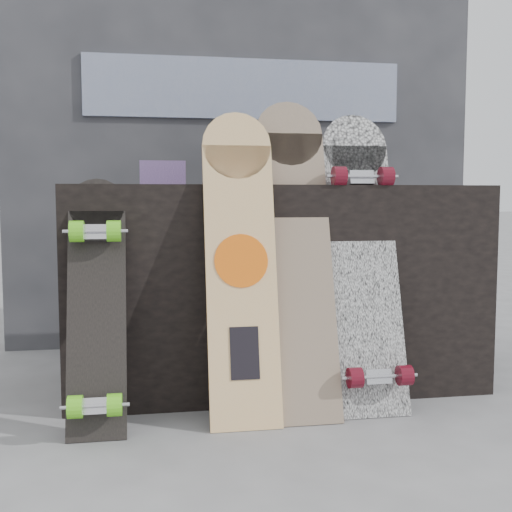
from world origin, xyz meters
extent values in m
plane|color=slate|center=(0.00, 0.00, 0.00)|extent=(60.00, 60.00, 0.00)
cube|color=black|center=(0.00, 0.50, 0.40)|extent=(1.60, 0.60, 0.80)
cube|color=#303034|center=(0.00, 1.35, 1.10)|extent=(2.40, 0.20, 2.20)
cube|color=#0D2051|center=(0.00, 1.24, 1.30)|extent=(1.60, 0.02, 0.30)
cube|color=#3D3267|center=(-0.44, 0.62, 0.85)|extent=(0.18, 0.12, 0.10)
cube|color=#3D3267|center=(0.29, 0.54, 0.86)|extent=(0.14, 0.14, 0.12)
cube|color=#D1B78C|center=(-0.03, 0.66, 0.83)|extent=(0.22, 0.10, 0.06)
cube|color=beige|center=(-0.19, 0.10, 0.47)|extent=(0.24, 0.24, 0.94)
cylinder|color=beige|center=(-0.19, 0.21, 0.93)|extent=(0.24, 0.07, 0.24)
cylinder|color=orange|center=(-0.19, 0.10, 0.54)|extent=(0.18, 0.05, 0.18)
cube|color=black|center=(-0.19, 0.03, 0.24)|extent=(0.10, 0.04, 0.17)
cube|color=beige|center=(0.01, 0.15, 0.49)|extent=(0.25, 0.32, 0.99)
cylinder|color=beige|center=(0.01, 0.30, 0.99)|extent=(0.25, 0.09, 0.24)
cube|color=white|center=(0.27, 0.17, 0.47)|extent=(0.25, 0.30, 0.95)
cylinder|color=white|center=(0.27, 0.31, 0.94)|extent=(0.25, 0.09, 0.24)
cube|color=silver|center=(0.27, 0.03, 0.14)|extent=(0.09, 0.04, 0.06)
cylinder|color=#550C18|center=(0.18, 0.01, 0.15)|extent=(0.04, 0.07, 0.07)
cylinder|color=#550C18|center=(0.36, 0.01, 0.15)|extent=(0.05, 0.07, 0.07)
cube|color=silver|center=(0.27, 0.23, 0.82)|extent=(0.09, 0.04, 0.06)
cylinder|color=#550C18|center=(0.18, 0.21, 0.83)|extent=(0.04, 0.07, 0.07)
cylinder|color=#550C18|center=(0.36, 0.21, 0.83)|extent=(0.05, 0.07, 0.07)
cube|color=black|center=(-0.67, 0.09, 0.36)|extent=(0.19, 0.26, 0.73)
cylinder|color=black|center=(-0.67, 0.21, 0.73)|extent=(0.19, 0.07, 0.18)
cube|color=silver|center=(-0.67, -0.04, 0.12)|extent=(0.09, 0.04, 0.06)
cylinder|color=#61D41D|center=(-0.73, -0.05, 0.12)|extent=(0.04, 0.07, 0.07)
cylinder|color=#61D41D|center=(-0.61, -0.05, 0.12)|extent=(0.04, 0.07, 0.07)
cube|color=silver|center=(-0.67, 0.14, 0.64)|extent=(0.09, 0.04, 0.06)
cylinder|color=#61D41D|center=(-0.73, 0.12, 0.65)|extent=(0.04, 0.07, 0.07)
cylinder|color=#61D41D|center=(-0.61, 0.12, 0.65)|extent=(0.04, 0.07, 0.07)
camera|label=1|loc=(-0.51, -2.01, 0.75)|focal=45.00mm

